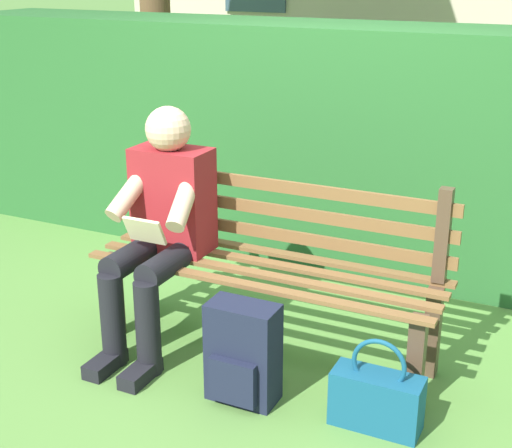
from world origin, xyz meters
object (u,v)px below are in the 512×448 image
object	(u,v)px
park_bench	(271,262)
handbag	(377,398)
backpack	(243,354)
person_seated	(161,224)

from	to	relation	value
park_bench	handbag	world-z (taller)	park_bench
park_bench	backpack	bearing A→B (deg)	99.89
park_bench	backpack	size ratio (longest dim) A/B	3.76
park_bench	handbag	xyz separation A→B (m)	(-0.68, 0.42, -0.33)
backpack	handbag	world-z (taller)	backpack
park_bench	handbag	size ratio (longest dim) A/B	4.21
backpack	park_bench	bearing A→B (deg)	-80.11
person_seated	backpack	size ratio (longest dim) A/B	2.60
person_seated	handbag	bearing A→B (deg)	168.16
person_seated	park_bench	bearing A→B (deg)	-161.50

